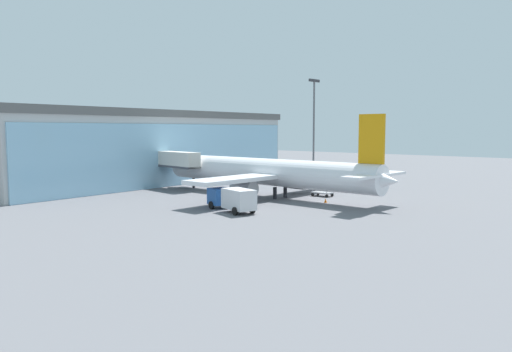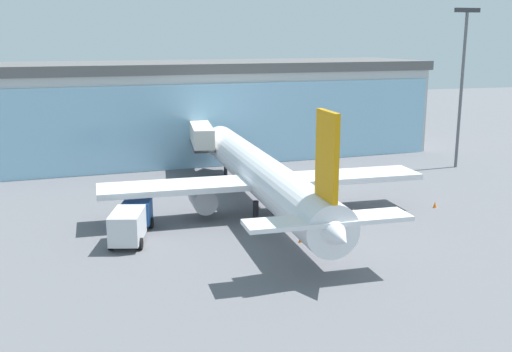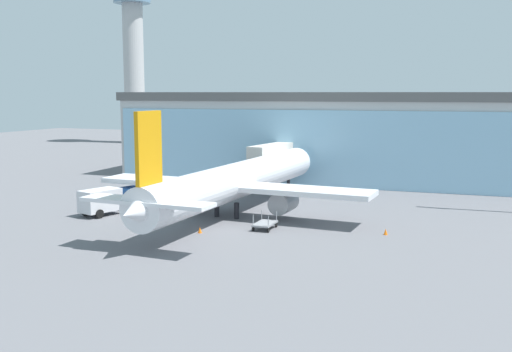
{
  "view_description": "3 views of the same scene",
  "coord_description": "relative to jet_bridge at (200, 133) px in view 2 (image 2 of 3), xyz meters",
  "views": [
    {
      "loc": [
        -53.19,
        -35.14,
        9.16
      ],
      "look_at": [
        -3.37,
        7.83,
        3.01
      ],
      "focal_mm": 35.0,
      "sensor_mm": 36.0,
      "label": 1
    },
    {
      "loc": [
        -15.96,
        -42.41,
        15.35
      ],
      "look_at": [
        -1.1,
        9.34,
        2.91
      ],
      "focal_mm": 42.0,
      "sensor_mm": 36.0,
      "label": 2
    },
    {
      "loc": [
        23.84,
        -47.04,
        12.31
      ],
      "look_at": [
        1.31,
        7.2,
        4.1
      ],
      "focal_mm": 42.0,
      "sensor_mm": 36.0,
      "label": 3
    }
  ],
  "objects": [
    {
      "name": "terminal_building",
      "position": [
        3.08,
        9.05,
        1.78
      ],
      "size": [
        59.16,
        19.2,
        12.35
      ],
      "rotation": [
        0.0,
        0.0,
        0.06
      ],
      "color": "#B0B0B0",
      "rests_on": "ground"
    },
    {
      "name": "safety_cone_wingtip",
      "position": [
        17.82,
        -22.3,
        -4.13
      ],
      "size": [
        0.36,
        0.36,
        0.55
      ],
      "primitive_type": "cone",
      "color": "orange",
      "rests_on": "ground"
    },
    {
      "name": "apron_light_mast",
      "position": [
        30.2,
        -7.22,
        6.71
      ],
      "size": [
        3.2,
        0.4,
        18.72
      ],
      "color": "#59595E",
      "rests_on": "ground"
    },
    {
      "name": "airplane",
      "position": [
        1.98,
        -19.04,
        -1.04
      ],
      "size": [
        28.77,
        38.91,
        10.92
      ],
      "rotation": [
        0.0,
        0.0,
        1.55
      ],
      "color": "silver",
      "rests_on": "ground"
    },
    {
      "name": "catering_truck",
      "position": [
        -9.97,
        -23.66,
        -2.94
      ],
      "size": [
        4.03,
        7.62,
        2.65
      ],
      "rotation": [
        0.0,
        0.0,
        1.31
      ],
      "color": "#2659A5",
      "rests_on": "ground"
    },
    {
      "name": "baggage_cart",
      "position": [
        7.29,
        -24.32,
        -3.9
      ],
      "size": [
        1.7,
        2.85,
        1.5
      ],
      "rotation": [
        0.0,
        0.0,
        4.75
      ],
      "color": "gray",
      "rests_on": "ground"
    },
    {
      "name": "ground",
      "position": [
        3.07,
        -26.65,
        -4.4
      ],
      "size": [
        240.0,
        240.0,
        0.0
      ],
      "primitive_type": "plane",
      "color": "slate"
    },
    {
      "name": "jet_bridge",
      "position": [
        0.0,
        0.0,
        0.0
      ],
      "size": [
        3.91,
        14.9,
        5.77
      ],
      "rotation": [
        0.0,
        0.0,
        1.46
      ],
      "color": "beige",
      "rests_on": "ground"
    },
    {
      "name": "safety_cone_nose",
      "position": [
        2.53,
        -27.92,
        -4.13
      ],
      "size": [
        0.36,
        0.36,
        0.55
      ],
      "primitive_type": "cone",
      "color": "orange",
      "rests_on": "ground"
    }
  ]
}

